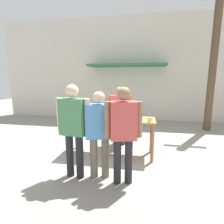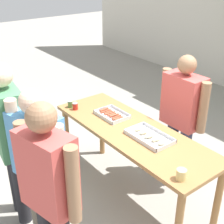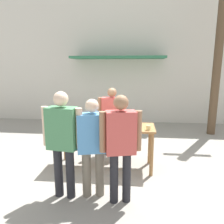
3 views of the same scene
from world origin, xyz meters
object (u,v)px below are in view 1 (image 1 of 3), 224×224
Objects in this scene: food_tray_sausages at (97,117)px; person_customer_holding_hotdog at (73,124)px; food_tray_buns at (122,118)px; condiment_jar_mustard at (73,117)px; person_customer_with_cup at (123,128)px; utility_pole at (214,57)px; condiment_jar_ketchup at (77,117)px; person_server_behind_table at (119,111)px; beer_cup at (150,120)px; person_customer_waiting_in_line at (99,128)px.

food_tray_sausages is 0.22× the size of person_customer_holding_hotdog.
food_tray_sausages is at bearing -179.90° from food_tray_buns.
food_tray_buns is at bearing 0.10° from food_tray_sausages.
condiment_jar_mustard is 0.05× the size of person_customer_with_cup.
food_tray_sausages is 0.79× the size of food_tray_buns.
food_tray_buns is at bearing -136.66° from utility_pole.
food_tray_sausages is 0.48m from condiment_jar_ketchup.
utility_pole reaches higher than person_server_behind_table.
condiment_jar_ketchup is at bearing -51.78° from person_customer_with_cup.
condiment_jar_mustard is at bearing -59.34° from person_customer_holding_hotdog.
beer_cup is 3.96m from utility_pole.
condiment_jar_ketchup is 1.67m from beer_cup.
person_customer_waiting_in_line is at bearing -44.38° from condiment_jar_mustard.
condiment_jar_mustard is at bearing -166.92° from food_tray_buns.
person_customer_with_cup is (-0.47, -0.96, 0.05)m from beer_cup.
food_tray_buns is 0.68m from person_server_behind_table.
person_customer_with_cup is 0.47m from person_customer_waiting_in_line.
person_server_behind_table is (-0.79, 0.91, -0.00)m from beer_cup.
condiment_jar_mustard is at bearing -58.19° from person_customer_waiting_in_line.
utility_pole reaches higher than food_tray_sausages.
person_server_behind_table is at bearing 130.90° from beer_cup.
person_customer_with_cup is 1.05× the size of person_customer_waiting_in_line.
person_customer_waiting_in_line is (-0.92, -0.83, -0.01)m from beer_cup.
person_customer_with_cup is 0.34× the size of utility_pole.
condiment_jar_mustard is 0.02× the size of utility_pole.
utility_pole is (3.83, 2.88, 1.63)m from condiment_jar_ketchup.
person_server_behind_table is at bearing 46.16° from condiment_jar_ketchup.
person_customer_holding_hotdog reaches higher than person_customer_with_cup.
person_customer_with_cup reaches higher than condiment_jar_ketchup.
person_customer_with_cup is (0.33, -1.87, 0.06)m from person_server_behind_table.
beer_cup is 0.02× the size of utility_pole.
person_server_behind_table is (0.88, 0.91, 0.00)m from condiment_jar_ketchup.
utility_pole is (3.42, 2.64, 1.66)m from food_tray_sausages.
person_customer_holding_hotdog reaches higher than beer_cup.
person_customer_waiting_in_line reaches higher than condiment_jar_mustard.
person_customer_holding_hotdog is (-1.38, -0.91, 0.07)m from beer_cup.
beer_cup is at bearing -139.04° from person_customer_holding_hotdog.
person_customer_with_cup reaches higher than condiment_jar_mustard.
food_tray_sausages is at bearing 27.63° from condiment_jar_mustard.
condiment_jar_ketchup is at bearing 8.72° from condiment_jar_mustard.
condiment_jar_mustard is 0.05× the size of person_server_behind_table.
beer_cup is (1.26, -0.25, 0.03)m from food_tray_sausages.
beer_cup is (0.63, -0.25, 0.03)m from food_tray_buns.
utility_pole reaches higher than beer_cup.
food_tray_sausages is 3.94× the size of beer_cup.
condiment_jar_ketchup is 1.12m from person_customer_waiting_in_line.
person_customer_waiting_in_line reaches higher than food_tray_sausages.
person_customer_waiting_in_line is (-0.45, 0.12, -0.06)m from person_customer_with_cup.
person_customer_holding_hotdog is at bearing -72.30° from condiment_jar_ketchup.
condiment_jar_mustard is 0.05× the size of person_customer_holding_hotdog.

